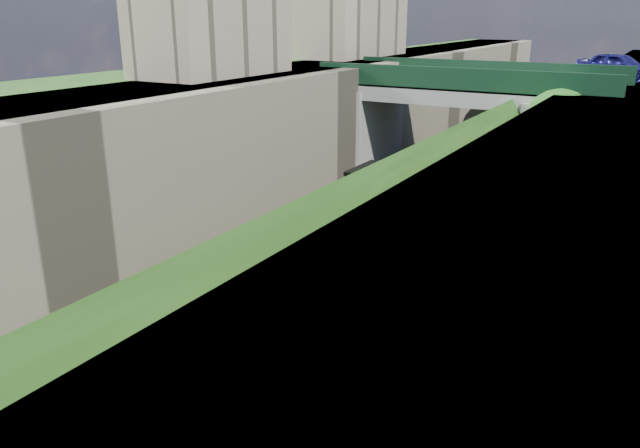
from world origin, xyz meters
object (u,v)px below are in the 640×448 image
(tender, at_px, (426,201))
(road_bridge, at_px, (476,122))
(car_blue, at_px, (618,66))
(locomotive, at_px, (355,243))
(tree, at_px, (563,126))

(tender, bearing_deg, road_bridge, 91.79)
(car_blue, distance_m, tender, 15.85)
(locomotive, xyz_separation_m, tender, (-0.00, 7.36, -0.27))
(road_bridge, xyz_separation_m, tree, (4.97, -2.30, 0.57))
(car_blue, distance_m, locomotive, 22.42)
(road_bridge, relative_size, tender, 2.67)
(tender, bearing_deg, tree, 51.24)
(locomotive, height_order, tender, locomotive)
(tree, relative_size, locomotive, 0.65)
(tree, distance_m, tender, 8.12)
(road_bridge, height_order, locomotive, road_bridge)
(road_bridge, distance_m, locomotive, 15.68)
(car_blue, bearing_deg, road_bridge, 148.18)
(road_bridge, height_order, car_blue, car_blue)
(road_bridge, relative_size, car_blue, 3.53)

